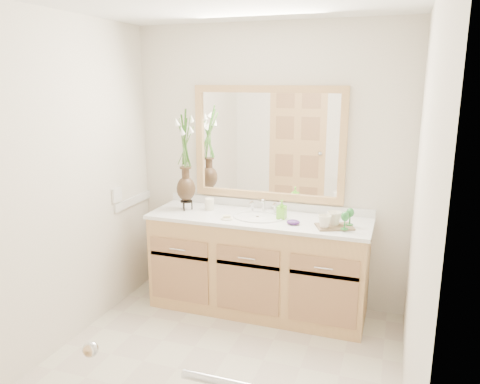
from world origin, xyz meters
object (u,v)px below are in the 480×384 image
at_px(flower_vase, 185,149).
at_px(tumbler, 210,204).
at_px(soap_bottle, 282,210).
at_px(tray, 334,227).

relative_size(flower_vase, tumbler, 7.79).
height_order(flower_vase, soap_bottle, flower_vase).
height_order(flower_vase, tumbler, flower_vase).
distance_m(soap_bottle, tray, 0.46).
distance_m(flower_vase, tumbler, 0.52).
bearing_deg(tumbler, soap_bottle, -4.74).
bearing_deg(soap_bottle, tray, -8.65).
relative_size(flower_vase, tray, 2.86).
height_order(tumbler, soap_bottle, soap_bottle).
bearing_deg(soap_bottle, flower_vase, -175.56).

